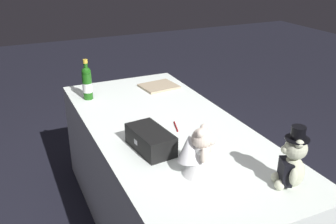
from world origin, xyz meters
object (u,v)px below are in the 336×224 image
at_px(teddy_bear_bride, 198,153).
at_px(gift_case_black, 150,140).
at_px(teddy_bear_groom, 292,162).
at_px(signing_pen, 176,126).
at_px(champagne_bottle, 87,83).
at_px(guestbook, 159,86).

height_order(teddy_bear_bride, gift_case_black, teddy_bear_bride).
distance_m(teddy_bear_groom, signing_pen, 0.80).
bearing_deg(teddy_bear_groom, gift_case_black, -142.42).
distance_m(champagne_bottle, signing_pen, 0.78).
bearing_deg(gift_case_black, teddy_bear_bride, 21.94).
distance_m(champagne_bottle, guestbook, 0.57).
bearing_deg(teddy_bear_groom, champagne_bottle, -158.65).
xyz_separation_m(teddy_bear_groom, teddy_bear_bride, (-0.27, -0.32, -0.02)).
height_order(champagne_bottle, signing_pen, champagne_bottle).
distance_m(teddy_bear_groom, guestbook, 1.47).
distance_m(teddy_bear_groom, gift_case_black, 0.73).
relative_size(teddy_bear_groom, signing_pen, 2.20).
relative_size(champagne_bottle, gift_case_black, 0.92).
bearing_deg(guestbook, gift_case_black, -32.80).
relative_size(champagne_bottle, guestbook, 1.10).
relative_size(teddy_bear_bride, champagne_bottle, 0.84).
bearing_deg(champagne_bottle, signing_pen, 28.41).
relative_size(gift_case_black, guestbook, 1.20).
xyz_separation_m(teddy_bear_bride, guestbook, (-1.19, 0.31, -0.10)).
distance_m(teddy_bear_bride, guestbook, 1.23).
bearing_deg(signing_pen, champagne_bottle, -151.59).
bearing_deg(signing_pen, teddy_bear_bride, -13.73).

